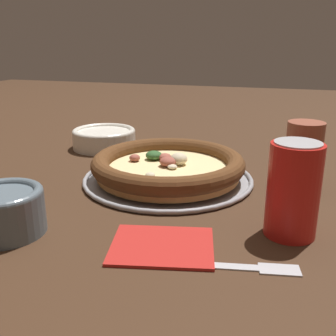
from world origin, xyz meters
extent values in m
plane|color=#3D2616|center=(0.00, 0.00, 0.00)|extent=(3.00, 3.00, 0.00)
cylinder|color=#9E9EA3|center=(0.00, 0.00, 0.00)|extent=(0.30, 0.30, 0.01)
torus|color=#9E9EA3|center=(0.00, 0.00, 0.01)|extent=(0.30, 0.30, 0.01)
cylinder|color=#BC7F42|center=(0.00, 0.00, 0.02)|extent=(0.25, 0.25, 0.01)
torus|color=#563319|center=(0.00, 0.00, 0.03)|extent=(0.27, 0.27, 0.03)
cylinder|color=#B7381E|center=(0.00, 0.00, 0.02)|extent=(0.22, 0.22, 0.00)
cylinder|color=beige|center=(0.00, 0.00, 0.03)|extent=(0.21, 0.21, 0.00)
ellipsoid|color=beige|center=(0.01, -0.01, 0.03)|extent=(0.02, 0.02, 0.01)
ellipsoid|color=beige|center=(0.02, 0.01, 0.04)|extent=(0.04, 0.04, 0.02)
ellipsoid|color=#994C3D|center=(0.00, 0.00, 0.04)|extent=(0.04, 0.04, 0.02)
ellipsoid|color=beige|center=(-0.01, -0.07, 0.03)|extent=(0.02, 0.02, 0.01)
ellipsoid|color=#994C3D|center=(-0.07, 0.01, 0.03)|extent=(0.03, 0.03, 0.01)
ellipsoid|color=#994C3D|center=(-0.02, 0.03, 0.03)|extent=(0.03, 0.03, 0.01)
ellipsoid|color=#2D5628|center=(-0.04, 0.03, 0.04)|extent=(0.04, 0.04, 0.02)
cylinder|color=silver|center=(-0.21, 0.17, 0.02)|extent=(0.15, 0.15, 0.04)
torus|color=silver|center=(-0.21, 0.17, 0.04)|extent=(0.15, 0.15, 0.01)
cylinder|color=slate|center=(-0.14, -0.25, 0.03)|extent=(0.10, 0.10, 0.05)
torus|color=slate|center=(-0.14, -0.25, 0.05)|extent=(0.10, 0.10, 0.01)
cylinder|color=brown|center=(0.23, 0.04, 0.06)|extent=(0.06, 0.06, 0.11)
cube|color=#B2231E|center=(0.06, -0.23, 0.00)|extent=(0.14, 0.12, 0.01)
cube|color=#B7B7BC|center=(0.12, -0.26, 0.00)|extent=(0.13, 0.04, 0.00)
cube|color=#B7B7BC|center=(0.20, -0.24, 0.00)|extent=(0.05, 0.03, 0.00)
cylinder|color=red|center=(0.21, -0.15, 0.06)|extent=(0.07, 0.07, 0.12)
cylinder|color=#BCBCC1|center=(0.21, -0.15, 0.12)|extent=(0.06, 0.06, 0.00)
camera|label=1|loc=(0.19, -0.64, 0.24)|focal=42.00mm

